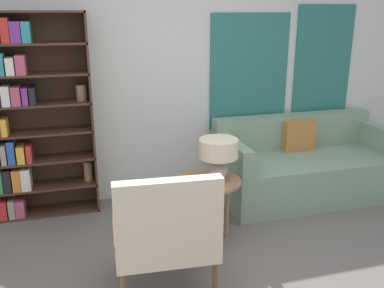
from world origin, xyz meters
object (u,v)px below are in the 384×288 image
(couch, at_px, (304,167))
(armchair, at_px, (166,231))
(bookshelf, at_px, (26,115))
(side_table, at_px, (209,185))
(table_lamp, at_px, (218,152))

(couch, bearing_deg, armchair, -143.42)
(couch, bearing_deg, bookshelf, 173.90)
(bookshelf, relative_size, couch, 1.04)
(bookshelf, height_order, side_table, bookshelf)
(armchair, distance_m, side_table, 0.96)
(bookshelf, height_order, table_lamp, bookshelf)
(armchair, height_order, couch, armchair)
(armchair, bearing_deg, bookshelf, 120.13)
(couch, relative_size, side_table, 3.28)
(couch, distance_m, side_table, 1.44)
(couch, xyz_separation_m, table_lamp, (-1.21, -0.59, 0.47))
(armchair, bearing_deg, table_lamp, 50.64)
(armchair, xyz_separation_m, table_lamp, (0.64, 0.78, 0.25))
(bookshelf, distance_m, armchair, 2.00)
(armchair, xyz_separation_m, side_table, (0.56, 0.78, -0.05))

